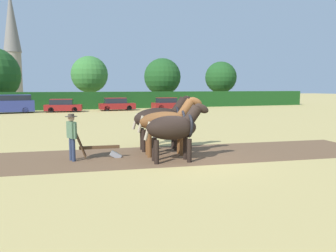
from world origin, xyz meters
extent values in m
plane|color=tan|center=(0.00, 0.00, 0.00)|extent=(240.00, 240.00, 0.00)
cube|color=brown|center=(-4.53, 1.68, 0.00)|extent=(26.78, 7.14, 0.01)
cube|color=#194719|center=(0.00, 33.00, 1.13)|extent=(67.17, 1.79, 2.26)
cylinder|color=#423323|center=(0.46, 38.15, 1.63)|extent=(0.44, 0.44, 3.26)
sphere|color=#387533|center=(0.46, 38.15, 4.74)|extent=(5.35, 5.35, 5.35)
cylinder|color=brown|center=(11.73, 38.10, 1.47)|extent=(0.44, 0.44, 2.94)
sphere|color=#1E4C1E|center=(11.73, 38.10, 4.53)|extent=(5.79, 5.79, 5.79)
cylinder|color=#4C3823|center=(22.21, 38.26, 1.55)|extent=(0.44, 0.44, 3.09)
sphere|color=#1E4C1E|center=(22.21, 38.26, 4.55)|extent=(5.30, 5.30, 5.30)
cylinder|color=gray|center=(-11.72, 59.86, 4.83)|extent=(3.00, 3.00, 9.66)
cone|color=slate|center=(-11.72, 59.86, 15.56)|extent=(3.31, 3.31, 11.80)
ellipsoid|color=black|center=(-0.73, 0.04, 1.30)|extent=(2.02, 1.18, 0.91)
cylinder|color=black|center=(-0.07, 0.23, 0.45)|extent=(0.18, 0.18, 0.89)
cylinder|color=black|center=(-0.13, -0.30, 0.45)|extent=(0.18, 0.18, 0.89)
cylinder|color=black|center=(-1.32, 0.37, 0.45)|extent=(0.18, 0.18, 0.89)
cylinder|color=black|center=(-1.38, -0.15, 0.45)|extent=(0.18, 0.18, 0.89)
cylinder|color=black|center=(0.09, -0.06, 1.76)|extent=(0.80, 0.52, 0.82)
ellipsoid|color=black|center=(0.45, -0.10, 2.01)|extent=(0.70, 0.34, 0.54)
cube|color=gray|center=(0.25, -0.07, 1.95)|extent=(0.38, 0.12, 0.49)
cylinder|color=gray|center=(-1.63, 0.14, 1.20)|extent=(0.31, 0.15, 0.71)
torus|color=black|center=(-0.06, -0.04, 1.37)|extent=(0.22, 0.93, 0.93)
ellipsoid|color=brown|center=(-0.59, 1.22, 1.42)|extent=(2.18, 1.10, 0.82)
cylinder|color=brown|center=(0.11, 1.38, 0.52)|extent=(0.18, 0.18, 1.05)
cylinder|color=brown|center=(0.06, 0.91, 0.52)|extent=(0.18, 0.18, 1.05)
cylinder|color=brown|center=(-1.24, 1.54, 0.52)|extent=(0.18, 0.18, 1.05)
cylinder|color=brown|center=(-1.29, 1.07, 0.52)|extent=(0.18, 0.18, 1.05)
cylinder|color=brown|center=(0.29, 1.12, 1.91)|extent=(0.84, 0.48, 0.91)
ellipsoid|color=brown|center=(0.72, 1.07, 2.22)|extent=(0.70, 0.34, 0.54)
cube|color=gray|center=(0.48, 1.10, 2.08)|extent=(0.44, 0.13, 0.58)
cylinder|color=gray|center=(-1.58, 1.34, 1.33)|extent=(0.31, 0.15, 0.71)
torus|color=black|center=(0.14, 1.14, 1.48)|extent=(0.21, 0.85, 0.85)
ellipsoid|color=black|center=(-0.45, 2.41, 1.42)|extent=(2.35, 1.28, 0.98)
cylinder|color=black|center=(0.30, 2.61, 0.49)|extent=(0.18, 0.18, 0.98)
cylinder|color=black|center=(0.24, 2.05, 0.49)|extent=(0.18, 0.18, 0.98)
cylinder|color=black|center=(-1.14, 2.77, 0.49)|extent=(0.18, 0.18, 0.98)
cylinder|color=black|center=(-1.21, 2.21, 0.49)|extent=(0.18, 0.18, 0.98)
cylinder|color=black|center=(0.50, 2.30, 1.94)|extent=(0.90, 0.56, 0.94)
ellipsoid|color=black|center=(0.92, 2.25, 2.24)|extent=(0.70, 0.34, 0.54)
cube|color=gray|center=(0.68, 2.28, 2.15)|extent=(0.43, 0.13, 0.57)
cylinder|color=gray|center=(-1.51, 2.53, 1.32)|extent=(0.31, 0.15, 0.71)
torus|color=black|center=(0.33, 2.32, 1.50)|extent=(0.22, 0.99, 0.99)
cube|color=#4C331E|center=(-3.22, 1.53, 0.45)|extent=(1.58, 0.28, 0.12)
cube|color=#939399|center=(-2.59, 1.46, 0.10)|extent=(0.50, 0.25, 0.39)
cylinder|color=#4C331E|center=(-3.90, 1.81, 0.55)|extent=(0.40, 0.11, 0.96)
cylinder|color=#4C331E|center=(-3.95, 1.41, 0.55)|extent=(0.40, 0.11, 0.96)
cylinder|color=#28334C|center=(-4.31, 1.55, 0.44)|extent=(0.14, 0.14, 0.89)
cylinder|color=#28334C|center=(-4.23, 1.33, 0.44)|extent=(0.14, 0.14, 0.89)
cube|color=#4C6B4C|center=(-4.27, 1.44, 1.20)|extent=(0.36, 0.55, 0.63)
sphere|color=tan|center=(-4.27, 1.44, 1.64)|extent=(0.24, 0.24, 0.24)
cylinder|color=#4C6B4C|center=(-4.37, 1.72, 1.18)|extent=(0.09, 0.09, 0.59)
cylinder|color=#4C6B4C|center=(-4.17, 1.15, 1.18)|extent=(0.09, 0.09, 0.59)
cylinder|color=#42382D|center=(-4.27, 1.44, 1.71)|extent=(0.46, 0.46, 0.02)
cylinder|color=#42382D|center=(-4.27, 1.44, 1.76)|extent=(0.23, 0.23, 0.10)
cylinder|color=#38332D|center=(-0.14, 4.20, 0.43)|extent=(0.14, 0.14, 0.86)
cylinder|color=#38332D|center=(-0.12, 3.97, 0.43)|extent=(0.14, 0.14, 0.86)
cube|color=#3D5184|center=(-0.13, 4.09, 1.17)|extent=(0.24, 0.52, 0.61)
sphere|color=tan|center=(-0.13, 4.09, 1.59)|extent=(0.23, 0.23, 0.23)
cylinder|color=#3D5184|center=(-0.16, 4.38, 1.14)|extent=(0.09, 0.09, 0.57)
cylinder|color=#3D5184|center=(-0.11, 3.79, 1.14)|extent=(0.09, 0.09, 0.57)
cylinder|color=tan|center=(-0.13, 4.09, 1.66)|extent=(0.44, 0.44, 0.02)
cylinder|color=tan|center=(-0.13, 4.09, 1.71)|extent=(0.22, 0.22, 0.10)
cube|color=navy|center=(-9.36, 28.30, 0.80)|extent=(5.26, 2.59, 1.23)
cube|color=black|center=(-9.36, 28.30, 1.70)|extent=(4.63, 2.31, 0.57)
cube|color=navy|center=(-9.36, 28.30, 2.01)|extent=(4.63, 2.31, 0.06)
cylinder|color=black|center=(-7.93, 29.35, 0.33)|extent=(0.69, 0.31, 0.66)
cylinder|color=black|center=(-7.70, 27.66, 0.33)|extent=(0.69, 0.31, 0.66)
cube|color=maroon|center=(-3.66, 28.41, 0.52)|extent=(4.36, 2.40, 0.69)
cube|color=black|center=(-3.86, 28.44, 1.15)|extent=(2.69, 1.98, 0.58)
cube|color=maroon|center=(-3.86, 28.44, 1.48)|extent=(2.69, 1.98, 0.06)
cylinder|color=black|center=(-2.27, 29.02, 0.31)|extent=(0.64, 0.31, 0.62)
cylinder|color=black|center=(-2.50, 27.43, 0.31)|extent=(0.64, 0.31, 0.62)
cylinder|color=black|center=(-4.81, 29.39, 0.31)|extent=(0.64, 0.31, 0.62)
cylinder|color=black|center=(-5.04, 27.80, 0.31)|extent=(0.64, 0.31, 0.62)
cube|color=maroon|center=(2.68, 28.84, 0.54)|extent=(4.39, 1.80, 0.72)
cube|color=black|center=(2.47, 28.85, 1.20)|extent=(2.64, 1.60, 0.61)
cube|color=maroon|center=(2.47, 28.85, 1.54)|extent=(2.64, 1.60, 0.06)
cylinder|color=black|center=(4.05, 29.57, 0.32)|extent=(0.65, 0.23, 0.64)
cylinder|color=black|center=(4.02, 28.07, 0.32)|extent=(0.65, 0.23, 0.64)
cylinder|color=black|center=(1.35, 29.62, 0.32)|extent=(0.65, 0.23, 0.64)
cylinder|color=black|center=(1.32, 28.11, 0.32)|extent=(0.65, 0.23, 0.64)
cube|color=maroon|center=(9.13, 28.21, 0.54)|extent=(4.03, 1.91, 0.72)
cube|color=black|center=(8.93, 28.20, 1.20)|extent=(2.45, 1.66, 0.60)
cube|color=maroon|center=(8.93, 28.20, 1.53)|extent=(2.45, 1.66, 0.06)
cylinder|color=black|center=(10.31, 29.02, 0.33)|extent=(0.68, 0.25, 0.67)
cylinder|color=black|center=(10.39, 27.52, 0.33)|extent=(0.68, 0.25, 0.67)
cylinder|color=black|center=(7.87, 28.89, 0.33)|extent=(0.68, 0.25, 0.67)
cylinder|color=black|center=(7.94, 27.40, 0.33)|extent=(0.68, 0.25, 0.67)
camera|label=1|loc=(-4.94, -11.43, 2.80)|focal=35.00mm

